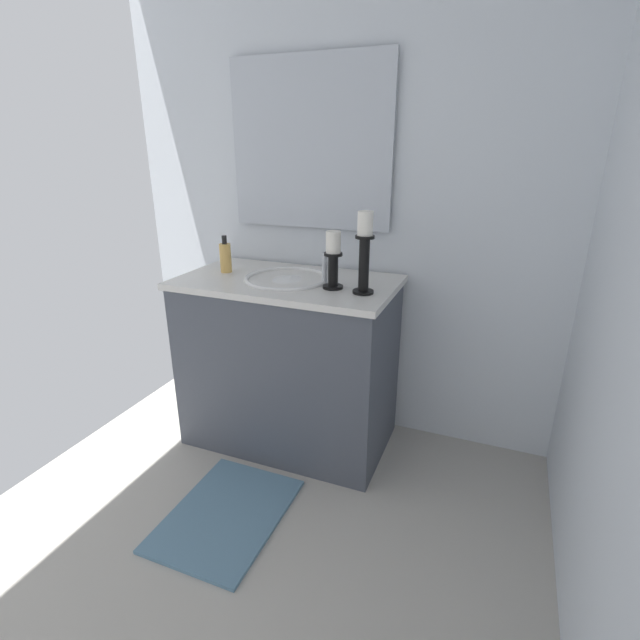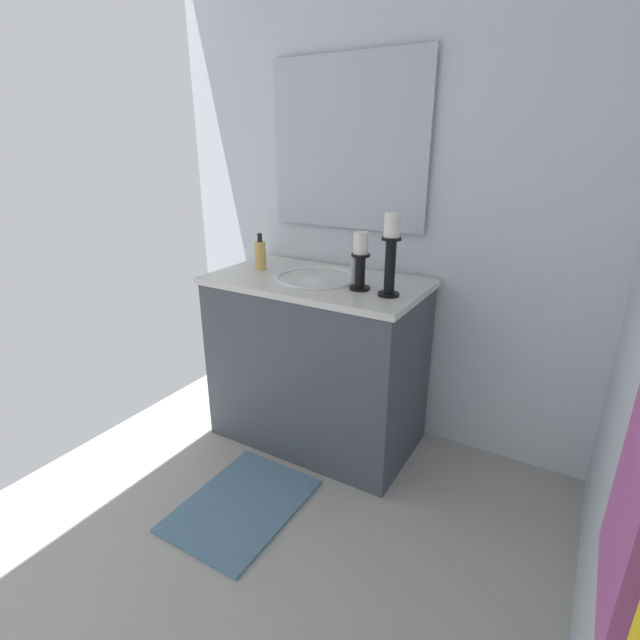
# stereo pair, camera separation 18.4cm
# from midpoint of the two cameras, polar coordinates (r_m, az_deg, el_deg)

# --- Properties ---
(floor) EXTENTS (2.52, 2.27, 0.02)m
(floor) POSITION_cam_midpoint_polar(r_m,az_deg,el_deg) (1.95, -15.82, -29.01)
(floor) COLOR #B2ADA3
(floor) RESTS_ON ground
(wall_left) EXTENTS (0.04, 2.27, 2.45)m
(wall_left) POSITION_cam_midpoint_polar(r_m,az_deg,el_deg) (2.39, 0.12, 15.01)
(wall_left) COLOR silver
(wall_left) RESTS_ON ground
(vanity_cabinet) EXTENTS (0.58, 1.03, 0.86)m
(vanity_cabinet) POSITION_cam_midpoint_polar(r_m,az_deg,el_deg) (2.37, -6.00, -5.15)
(vanity_cabinet) COLOR #474C56
(vanity_cabinet) RESTS_ON ground
(sink_basin) EXTENTS (0.40, 0.40, 0.24)m
(sink_basin) POSITION_cam_midpoint_polar(r_m,az_deg,el_deg) (2.23, -6.35, 3.93)
(sink_basin) COLOR white
(sink_basin) RESTS_ON vanity_cabinet
(mirror) EXTENTS (0.02, 0.82, 0.78)m
(mirror) POSITION_cam_midpoint_polar(r_m,az_deg,el_deg) (2.39, -3.64, 20.40)
(mirror) COLOR silver
(candle_holder_tall) EXTENTS (0.09, 0.09, 0.34)m
(candle_holder_tall) POSITION_cam_midpoint_polar(r_m,az_deg,el_deg) (1.95, 2.70, 8.38)
(candle_holder_tall) COLOR black
(candle_holder_tall) RESTS_ON vanity_cabinet
(candle_holder_short) EXTENTS (0.09, 0.09, 0.25)m
(candle_holder_short) POSITION_cam_midpoint_polar(r_m,az_deg,el_deg) (2.03, -1.00, 7.37)
(candle_holder_short) COLOR black
(candle_holder_short) RESTS_ON vanity_cabinet
(soap_bottle) EXTENTS (0.06, 0.06, 0.18)m
(soap_bottle) POSITION_cam_midpoint_polar(r_m,az_deg,el_deg) (2.39, -13.56, 7.37)
(soap_bottle) COLOR #E5B259
(soap_bottle) RESTS_ON vanity_cabinet
(bath_mat) EXTENTS (0.60, 0.44, 0.02)m
(bath_mat) POSITION_cam_midpoint_polar(r_m,az_deg,el_deg) (2.17, -13.82, -21.97)
(bath_mat) COLOR slate
(bath_mat) RESTS_ON ground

